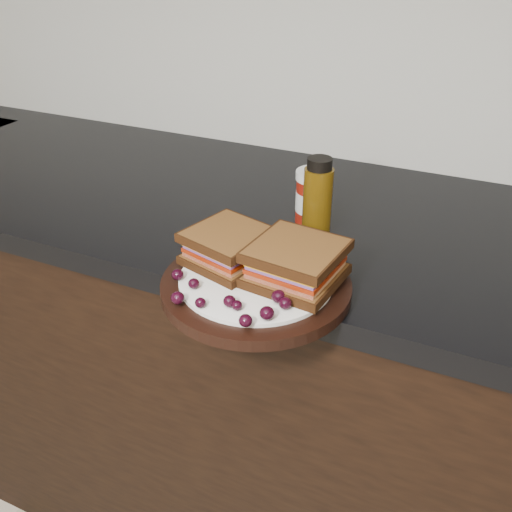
{
  "coord_description": "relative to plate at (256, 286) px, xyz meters",
  "views": [
    {
      "loc": [
        0.44,
        0.78,
        1.37
      ],
      "look_at": [
        0.15,
        1.42,
        0.96
      ],
      "focal_mm": 40.0,
      "sensor_mm": 36.0,
      "label": 1
    }
  ],
  "objects": [
    {
      "name": "grape_7",
      "position": [
        0.06,
        -0.09,
        0.02
      ],
      "size": [
        0.02,
        0.02,
        0.02
      ],
      "primitive_type": "ellipsoid",
      "color": "black",
      "rests_on": "plate"
    },
    {
      "name": "grape_11",
      "position": [
        0.07,
        0.01,
        0.02
      ],
      "size": [
        0.02,
        0.02,
        0.02
      ],
      "primitive_type": "ellipsoid",
      "color": "black",
      "rests_on": "plate"
    },
    {
      "name": "grape_20",
      "position": [
        -0.06,
        0.0,
        0.02
      ],
      "size": [
        0.02,
        0.02,
        0.02
      ],
      "primitive_type": "ellipsoid",
      "color": "black",
      "rests_on": "plate"
    },
    {
      "name": "base_cabinets",
      "position": [
        -0.15,
        0.28,
        -0.48
      ],
      "size": [
        3.96,
        0.58,
        0.86
      ],
      "primitive_type": "cube",
      "color": "black",
      "rests_on": "ground_plane"
    },
    {
      "name": "grape_0",
      "position": [
        -0.1,
        -0.05,
        0.02
      ],
      "size": [
        0.02,
        0.02,
        0.02
      ],
      "primitive_type": "ellipsoid",
      "color": "black",
      "rests_on": "plate"
    },
    {
      "name": "grape_10",
      "position": [
        0.09,
        -0.01,
        0.03
      ],
      "size": [
        0.02,
        0.02,
        0.02
      ],
      "primitive_type": "ellipsoid",
      "color": "black",
      "rests_on": "plate"
    },
    {
      "name": "grape_14",
      "position": [
        -0.06,
        0.05,
        0.02
      ],
      "size": [
        0.02,
        0.02,
        0.02
      ],
      "primitive_type": "ellipsoid",
      "color": "black",
      "rests_on": "plate"
    },
    {
      "name": "grape_8",
      "position": [
        0.07,
        -0.05,
        0.02
      ],
      "size": [
        0.02,
        0.02,
        0.02
      ],
      "primitive_type": "ellipsoid",
      "color": "black",
      "rests_on": "plate"
    },
    {
      "name": "grape_13",
      "position": [
        0.06,
        0.06,
        0.02
      ],
      "size": [
        0.02,
        0.02,
        0.01
      ],
      "primitive_type": "ellipsoid",
      "color": "black",
      "rests_on": "plate"
    },
    {
      "name": "grape_16",
      "position": [
        -0.09,
        0.01,
        0.02
      ],
      "size": [
        0.02,
        0.02,
        0.02
      ],
      "primitive_type": "ellipsoid",
      "color": "black",
      "rests_on": "plate"
    },
    {
      "name": "countertop",
      "position": [
        -0.15,
        0.28,
        -0.03
      ],
      "size": [
        3.98,
        0.6,
        0.04
      ],
      "primitive_type": "cube",
      "color": "black",
      "rests_on": "base_cabinets"
    },
    {
      "name": "sandwich_left",
      "position": [
        -0.06,
        0.02,
        0.04
      ],
      "size": [
        0.14,
        0.14,
        0.05
      ],
      "primitive_type": null,
      "rotation": [
        0.0,
        0.0,
        -0.27
      ],
      "color": "brown",
      "rests_on": "plate"
    },
    {
      "name": "grape_6",
      "position": [
        0.04,
        -0.11,
        0.02
      ],
      "size": [
        0.02,
        0.02,
        0.02
      ],
      "primitive_type": "ellipsoid",
      "color": "black",
      "rests_on": "plate"
    },
    {
      "name": "condiment_jar",
      "position": [
        -0.0,
        0.25,
        0.04
      ],
      "size": [
        0.09,
        0.09,
        0.1
      ],
      "primitive_type": "cylinder",
      "rotation": [
        0.0,
        0.0,
        0.37
      ],
      "color": "maroon",
      "rests_on": "countertop"
    },
    {
      "name": "grape_3",
      "position": [
        -0.04,
        -0.1,
        0.02
      ],
      "size": [
        0.02,
        0.02,
        0.01
      ],
      "primitive_type": "ellipsoid",
      "color": "black",
      "rests_on": "plate"
    },
    {
      "name": "grape_19",
      "position": [
        -0.07,
        0.03,
        0.03
      ],
      "size": [
        0.02,
        0.02,
        0.02
      ],
      "primitive_type": "ellipsoid",
      "color": "black",
      "rests_on": "plate"
    },
    {
      "name": "grape_1",
      "position": [
        -0.07,
        -0.06,
        0.02
      ],
      "size": [
        0.02,
        0.02,
        0.02
      ],
      "primitive_type": "ellipsoid",
      "color": "black",
      "rests_on": "plate"
    },
    {
      "name": "grape_12",
      "position": [
        0.07,
        0.03,
        0.02
      ],
      "size": [
        0.02,
        0.02,
        0.02
      ],
      "primitive_type": "ellipsoid",
      "color": "black",
      "rests_on": "plate"
    },
    {
      "name": "grape_9",
      "position": [
        0.05,
        -0.04,
        0.02
      ],
      "size": [
        0.02,
        0.02,
        0.02
      ],
      "primitive_type": "ellipsoid",
      "color": "black",
      "rests_on": "plate"
    },
    {
      "name": "grape_2",
      "position": [
        -0.07,
        -0.1,
        0.02
      ],
      "size": [
        0.02,
        0.02,
        0.02
      ],
      "primitive_type": "ellipsoid",
      "color": "black",
      "rests_on": "plate"
    },
    {
      "name": "grape_17",
      "position": [
        -0.07,
        -0.01,
        0.03
      ],
      "size": [
        0.02,
        0.02,
        0.02
      ],
      "primitive_type": "ellipsoid",
      "color": "black",
      "rests_on": "plate"
    },
    {
      "name": "grape_4",
      "position": [
        -0.0,
        -0.08,
        0.02
      ],
      "size": [
        0.02,
        0.02,
        0.02
      ],
      "primitive_type": "ellipsoid",
      "color": "black",
      "rests_on": "plate"
    },
    {
      "name": "grape_5",
      "position": [
        0.01,
        -0.08,
        0.02
      ],
      "size": [
        0.01,
        0.01,
        0.01
      ],
      "primitive_type": "ellipsoid",
      "color": "black",
      "rests_on": "plate"
    },
    {
      "name": "oil_bottle",
      "position": [
        0.02,
        0.21,
        0.06
      ],
      "size": [
        0.05,
        0.05,
        0.14
      ],
      "primitive_type": "cylinder",
      "rotation": [
        0.0,
        0.0,
        -0.03
      ],
      "color": "#4B3207",
      "rests_on": "countertop"
    },
    {
      "name": "sandwich_right",
      "position": [
        0.05,
        0.02,
        0.04
      ],
      "size": [
        0.14,
        0.14,
        0.06
      ],
      "primitive_type": null,
      "rotation": [
        0.0,
        0.0,
        -0.11
      ],
      "color": "brown",
      "rests_on": "plate"
    },
    {
      "name": "plate",
      "position": [
        0.0,
        0.0,
        0.0
      ],
      "size": [
        0.28,
        0.28,
        0.02
      ],
      "primitive_type": "cylinder",
      "color": "black",
      "rests_on": "countertop"
    },
    {
      "name": "grape_18",
      "position": [
        -0.07,
        0.05,
        0.02
      ],
      "size": [
        0.02,
        0.02,
        0.02
      ],
      "primitive_type": "ellipsoid",
      "color": "black",
      "rests_on": "plate"
    },
    {
      "name": "grape_15",
      "position": [
        -0.04,
        0.03,
        0.02
      ],
      "size": [
        0.02,
        0.02,
        0.02
      ],
      "primitive_type": "ellipsoid",
      "color": "black",
      "rests_on": "plate"
    }
  ]
}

